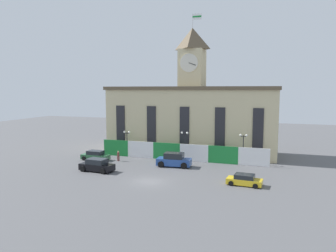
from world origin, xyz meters
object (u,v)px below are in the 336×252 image
street_lamp_far_left (243,142)px  car_blue_van (174,160)px  street_lamp_right (185,139)px  car_green_wagon (95,156)px  car_yellow_coupe (244,180)px  car_black_suv (97,165)px  pedestrian (118,155)px  street_lamp_far_right (127,137)px

street_lamp_far_left → car_blue_van: bearing=-150.5°
street_lamp_right → car_green_wagon: street_lamp_right is taller
car_yellow_coupe → car_black_suv: car_black_suv is taller
street_lamp_far_left → car_green_wagon: street_lamp_far_left is taller
street_lamp_right → car_yellow_coupe: bearing=-46.9°
street_lamp_right → car_black_suv: size_ratio=0.92×
pedestrian → street_lamp_far_left: bearing=-77.4°
street_lamp_far_right → car_black_suv: 11.92m
street_lamp_far_left → car_green_wagon: bearing=-167.3°
car_black_suv → pedestrian: 6.97m
car_black_suv → street_lamp_far_right: bearing=98.8°
street_lamp_far_right → car_blue_van: street_lamp_far_right is taller
street_lamp_far_left → car_black_suv: bearing=-148.5°
street_lamp_far_left → car_blue_van: street_lamp_far_left is taller
car_blue_van → pedestrian: size_ratio=3.17×
street_lamp_far_left → car_yellow_coupe: size_ratio=1.08×
car_yellow_coupe → pedestrian: pedestrian is taller
street_lamp_right → car_blue_van: size_ratio=0.88×
street_lamp_far_left → car_blue_van: (-9.56, -5.41, -2.46)m
car_black_suv → pedestrian: bearing=96.2°
street_lamp_right → car_black_suv: street_lamp_right is taller
street_lamp_far_left → car_black_suv: street_lamp_far_left is taller
car_green_wagon → car_yellow_coupe: bearing=165.5°
car_green_wagon → car_black_suv: (4.19, -6.41, 0.11)m
street_lamp_far_right → street_lamp_right: street_lamp_right is taller
car_yellow_coupe → street_lamp_far_left: bearing=101.4°
car_yellow_coupe → car_black_suv: bearing=-175.9°
car_green_wagon → car_blue_van: bearing=179.4°
street_lamp_far_right → car_black_suv: street_lamp_far_right is taller
pedestrian → car_black_suv: bearing=-178.8°
car_yellow_coupe → pedestrian: 21.91m
car_yellow_coupe → car_black_suv: size_ratio=0.86×
street_lamp_right → street_lamp_far_right: bearing=-180.0°
car_green_wagon → car_black_suv: bearing=123.3°
street_lamp_right → pedestrian: size_ratio=2.78×
street_lamp_right → car_yellow_coupe: street_lamp_right is taller
car_green_wagon → car_black_suv: car_black_suv is taller
car_yellow_coupe → car_black_suv: 20.49m
street_lamp_far_right → car_black_suv: size_ratio=0.85×
street_lamp_right → pedestrian: street_lamp_right is taller
street_lamp_far_right → car_blue_van: 11.97m
car_green_wagon → pedestrian: bearing=-171.9°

